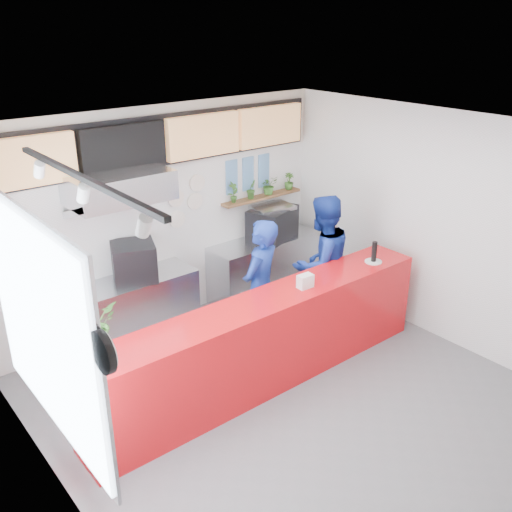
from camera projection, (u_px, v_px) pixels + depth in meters
floor at (288, 398)px, 6.49m from camera, size 5.00×5.00×0.00m
ceiling at (295, 134)px, 5.32m from camera, size 5.00×5.00×0.00m
wall_back at (166, 217)px, 7.69m from camera, size 5.00×0.00×5.00m
wall_left at (55, 365)px, 4.45m from camera, size 0.00×5.00×5.00m
wall_right at (434, 227)px, 7.36m from camera, size 0.00×5.00×5.00m
service_counter at (266, 342)px, 6.56m from camera, size 4.50×0.60×1.10m
cream_band at (161, 136)px, 7.25m from camera, size 5.00×0.02×0.80m
prep_bench at (130, 312)px, 7.42m from camera, size 1.80×0.60×0.90m
panini_oven at (134, 261)px, 7.22m from camera, size 0.69×0.69×0.48m
extraction_hood at (119, 187)px, 6.72m from camera, size 1.20×0.70×0.35m
hood_lip at (121, 203)px, 6.80m from camera, size 1.20×0.69×0.31m
right_bench at (265, 267)px, 8.76m from camera, size 1.80×0.60×0.90m
espresso_machine at (272, 223)px, 8.57m from camera, size 0.86×0.74×0.47m
espresso_tray at (273, 208)px, 8.48m from camera, size 0.64×0.47×0.06m
herb_shelf at (262, 197)px, 8.55m from camera, size 1.40×0.18×0.04m
menu_board_far_left at (26, 162)px, 6.18m from camera, size 1.10×0.10×0.55m
menu_board_mid_left at (123, 148)px, 6.85m from camera, size 1.10×0.10×0.55m
menu_board_mid_right at (203, 136)px, 7.53m from camera, size 1.10×0.10×0.55m
menu_board_far_right at (270, 126)px, 8.20m from camera, size 1.10×0.10×0.55m
soffit at (163, 140)px, 7.25m from camera, size 4.80×0.04×0.65m
window_pane at (41, 327)px, 4.61m from camera, size 0.04×2.20×1.90m
window_frame at (44, 326)px, 4.62m from camera, size 0.03×2.30×2.00m
wall_clock_rim at (103, 352)px, 3.62m from camera, size 0.05×0.30×0.30m
wall_clock_face at (107, 350)px, 3.64m from camera, size 0.02×0.26×0.26m
track_rail at (82, 177)px, 4.12m from camera, size 0.05×2.40×0.04m
dec_plate_a at (176, 198)px, 7.66m from camera, size 0.24×0.03×0.24m
dec_plate_b at (195, 201)px, 7.87m from camera, size 0.24×0.03×0.24m
dec_plate_c at (177, 219)px, 7.78m from camera, size 0.24×0.03×0.24m
dec_plate_d at (197, 183)px, 7.80m from camera, size 0.24×0.03×0.24m
photo_frame_a at (232, 169)px, 8.12m from camera, size 0.20×0.02×0.25m
photo_frame_b at (248, 165)px, 8.30m from camera, size 0.20×0.02×0.25m
photo_frame_c at (264, 162)px, 8.47m from camera, size 0.20×0.02×0.25m
photo_frame_d at (232, 186)px, 8.22m from camera, size 0.20×0.02×0.25m
photo_frame_e at (248, 182)px, 8.39m from camera, size 0.20×0.02×0.25m
photo_frame_f at (264, 179)px, 8.57m from camera, size 0.20×0.02×0.25m
staff_center at (261, 288)px, 7.10m from camera, size 0.76×0.64×1.78m
staff_right at (321, 264)px, 7.64m from camera, size 0.95×0.76×1.89m
herb_a at (233, 192)px, 8.17m from camera, size 0.19×0.15×0.31m
herb_b at (251, 189)px, 8.37m from camera, size 0.19×0.18×0.28m
herb_c at (269, 185)px, 8.57m from camera, size 0.29×0.26×0.28m
herb_d at (289, 181)px, 8.81m from camera, size 0.18×0.18×0.26m
glass_vase at (100, 354)px, 5.11m from camera, size 0.20×0.20×0.24m
basil_vase at (96, 325)px, 5.00m from camera, size 0.45×0.43×0.40m
napkin_holder at (305, 281)px, 6.60m from camera, size 0.19×0.12×0.16m
white_plate at (373, 262)px, 7.30m from camera, size 0.28×0.28×0.02m
pepper_mill at (374, 252)px, 7.24m from camera, size 0.07×0.07×0.27m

